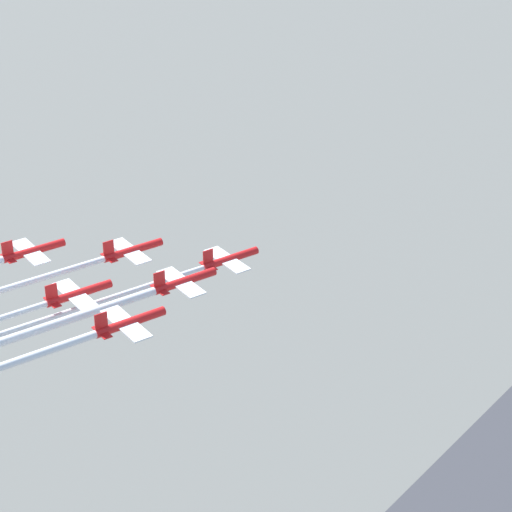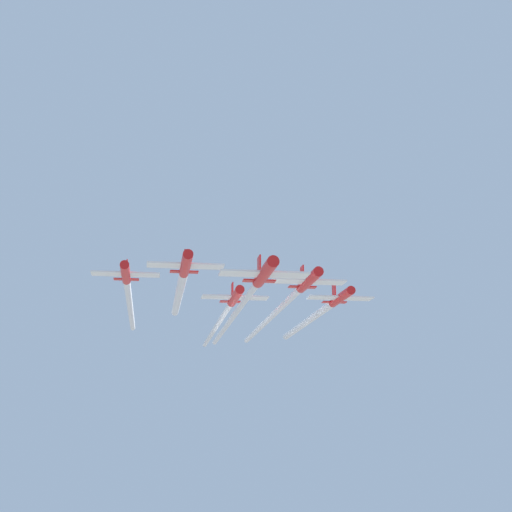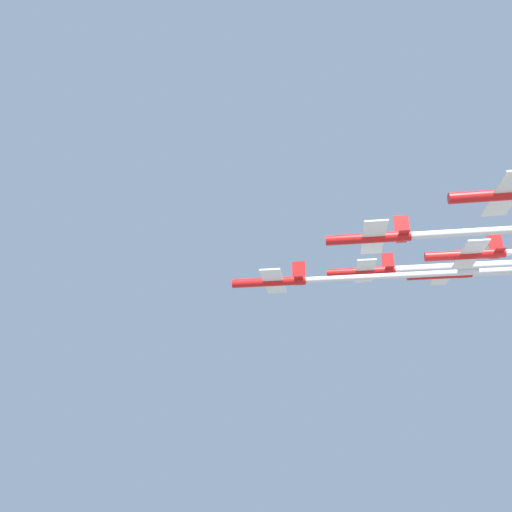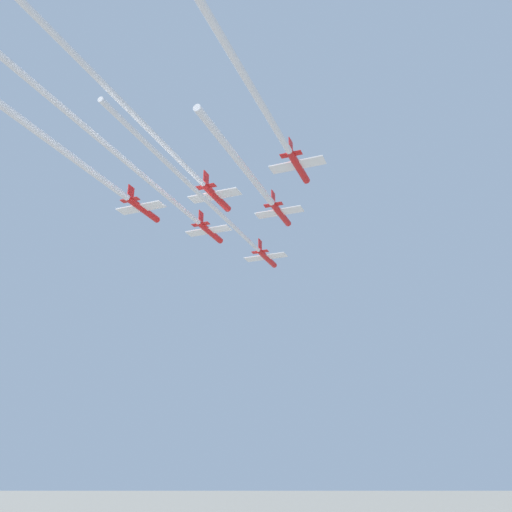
{
  "view_description": "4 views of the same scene",
  "coord_description": "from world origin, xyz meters",
  "px_view_note": "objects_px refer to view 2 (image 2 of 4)",
  "views": [
    {
      "loc": [
        -158.31,
        -13.61,
        197.32
      ],
      "look_at": [
        -17.0,
        1.45,
        122.26
      ],
      "focal_mm": 70.0,
      "sensor_mm": 36.0,
      "label": 1
    },
    {
      "loc": [
        19.26,
        -56.57,
        106.39
      ],
      "look_at": [
        -19.76,
        3.4,
        124.45
      ],
      "focal_mm": 50.0,
      "sensor_mm": 36.0,
      "label": 2
    },
    {
      "loc": [
        23.5,
        53.6,
        99.6
      ],
      "look_at": [
        -18.95,
        3.5,
        127.25
      ],
      "focal_mm": 35.0,
      "sensor_mm": 36.0,
      "label": 3
    },
    {
      "loc": [
        -111.56,
        55.06,
        83.67
      ],
      "look_at": [
        -18.24,
        7.15,
        123.74
      ],
      "focal_mm": 35.0,
      "sensor_mm": 36.0,
      "label": 4
    }
  ],
  "objects_px": {
    "jet_3": "(341,297)",
    "jet_0": "(265,273)",
    "jet_2": "(186,265)",
    "jet_1": "(309,281)",
    "jet_4": "(235,297)",
    "jet_5": "(126,273)"
  },
  "relations": [
    {
      "from": "jet_2",
      "to": "jet_4",
      "type": "xyz_separation_m",
      "value": [
        -2.92,
        14.98,
        -1.29
      ]
    },
    {
      "from": "jet_1",
      "to": "jet_4",
      "type": "bearing_deg",
      "value": -59.53
    },
    {
      "from": "jet_1",
      "to": "jet_2",
      "type": "relative_size",
      "value": 1.0
    },
    {
      "from": "jet_3",
      "to": "jet_5",
      "type": "height_order",
      "value": "jet_5"
    },
    {
      "from": "jet_1",
      "to": "jet_0",
      "type": "bearing_deg",
      "value": 59.53
    },
    {
      "from": "jet_1",
      "to": "jet_5",
      "type": "height_order",
      "value": "jet_5"
    },
    {
      "from": "jet_2",
      "to": "jet_5",
      "type": "height_order",
      "value": "jet_5"
    },
    {
      "from": "jet_2",
      "to": "jet_0",
      "type": "bearing_deg",
      "value": 120.47
    },
    {
      "from": "jet_2",
      "to": "jet_1",
      "type": "bearing_deg",
      "value": -180.0
    },
    {
      "from": "jet_0",
      "to": "jet_3",
      "type": "height_order",
      "value": "jet_3"
    },
    {
      "from": "jet_2",
      "to": "jet_3",
      "type": "relative_size",
      "value": 1.0
    },
    {
      "from": "jet_1",
      "to": "jet_5",
      "type": "distance_m",
      "value": 26.86
    },
    {
      "from": "jet_2",
      "to": "jet_4",
      "type": "height_order",
      "value": "jet_2"
    },
    {
      "from": "jet_4",
      "to": "jet_5",
      "type": "relative_size",
      "value": 1.0
    },
    {
      "from": "jet_2",
      "to": "jet_5",
      "type": "xyz_separation_m",
      "value": [
        -14.51,
        4.72,
        1.6
      ]
    },
    {
      "from": "jet_0",
      "to": "jet_5",
      "type": "bearing_deg",
      "value": -59.53
    },
    {
      "from": "jet_3",
      "to": "jet_0",
      "type": "bearing_deg",
      "value": 59.53
    },
    {
      "from": "jet_3",
      "to": "jet_4",
      "type": "distance_m",
      "value": 15.48
    },
    {
      "from": "jet_1",
      "to": "jet_3",
      "type": "height_order",
      "value": "jet_3"
    },
    {
      "from": "jet_0",
      "to": "jet_4",
      "type": "xyz_separation_m",
      "value": [
        -17.43,
        19.7,
        2.46
      ]
    },
    {
      "from": "jet_0",
      "to": "jet_1",
      "type": "height_order",
      "value": "jet_1"
    },
    {
      "from": "jet_0",
      "to": "jet_5",
      "type": "distance_m",
      "value": 30.99
    }
  ]
}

